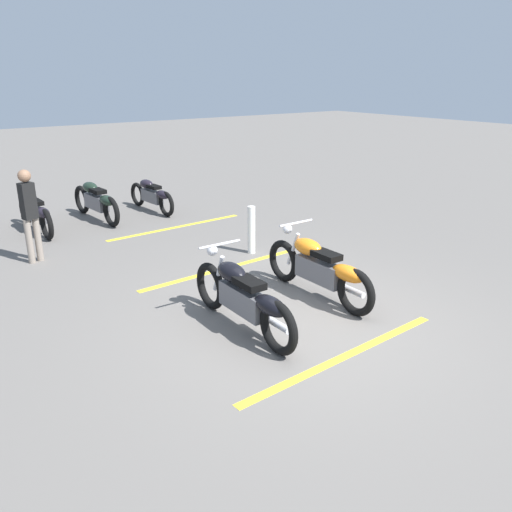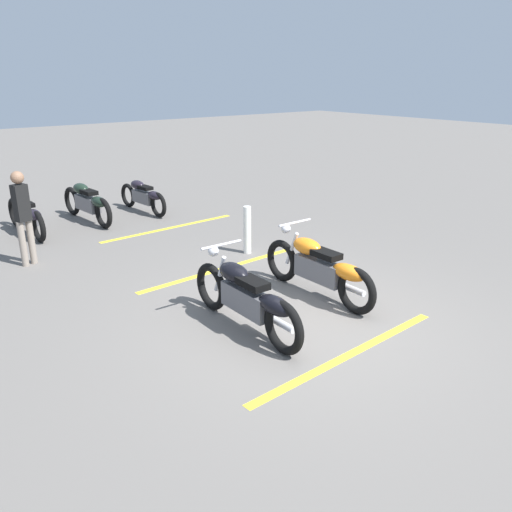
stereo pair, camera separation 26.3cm
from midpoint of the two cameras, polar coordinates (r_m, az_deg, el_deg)
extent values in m
plane|color=#66605B|center=(7.01, 6.42, -7.44)|extent=(60.00, 60.00, 0.00)
torus|color=black|center=(8.28, 3.93, -0.54)|extent=(0.67, 0.11, 0.67)
torus|color=black|center=(7.24, 11.87, -3.92)|extent=(0.67, 0.11, 0.67)
cube|color=#59595E|center=(7.67, 7.91, -1.64)|extent=(0.84, 0.22, 0.32)
ellipsoid|color=orange|center=(7.76, 6.64, 1.00)|extent=(0.52, 0.28, 0.24)
ellipsoid|color=orange|center=(7.26, 11.06, -1.90)|extent=(0.56, 0.24, 0.22)
cube|color=black|center=(7.49, 8.69, 0.07)|extent=(0.44, 0.24, 0.09)
cylinder|color=silver|center=(8.03, 5.02, 0.76)|extent=(0.27, 0.06, 0.56)
cylinder|color=silver|center=(7.87, 5.35, 3.60)|extent=(0.04, 0.62, 0.04)
sphere|color=silver|center=(8.05, 4.38, 2.95)|extent=(0.15, 0.15, 0.15)
cylinder|color=silver|center=(7.57, 10.71, -3.41)|extent=(0.70, 0.09, 0.09)
torus|color=black|center=(7.32, -3.98, -3.29)|extent=(0.67, 0.12, 0.67)
torus|color=black|center=(6.15, 3.70, -7.85)|extent=(0.67, 0.12, 0.67)
cube|color=#59595E|center=(6.64, -0.24, -4.87)|extent=(0.84, 0.23, 0.32)
ellipsoid|color=black|center=(6.73, -1.56, -1.77)|extent=(0.52, 0.29, 0.24)
ellipsoid|color=black|center=(6.17, 2.81, -5.45)|extent=(0.56, 0.25, 0.22)
cube|color=black|center=(6.43, 0.42, -2.98)|extent=(0.44, 0.25, 0.09)
cylinder|color=silver|center=(7.04, -3.05, -1.92)|extent=(0.27, 0.06, 0.56)
cylinder|color=silver|center=(6.85, -2.89, 1.26)|extent=(0.04, 0.62, 0.04)
sphere|color=silver|center=(7.06, -3.74, 0.59)|extent=(0.15, 0.15, 0.15)
cylinder|color=silver|center=(6.50, 2.82, -7.04)|extent=(0.70, 0.10, 0.09)
torus|color=black|center=(13.39, -12.26, 6.60)|extent=(0.59, 0.14, 0.59)
torus|color=black|center=(12.24, -9.15, 5.61)|extent=(0.59, 0.14, 0.59)
cube|color=#59595E|center=(12.76, -10.70, 6.43)|extent=(0.75, 0.25, 0.28)
ellipsoid|color=black|center=(12.90, -11.31, 7.73)|extent=(0.47, 0.28, 0.21)
ellipsoid|color=black|center=(12.31, -9.55, 6.62)|extent=(0.50, 0.25, 0.19)
cube|color=black|center=(12.61, -10.50, 7.43)|extent=(0.40, 0.24, 0.08)
torus|color=black|center=(13.00, -17.94, 5.89)|extent=(0.67, 0.16, 0.66)
torus|color=black|center=(11.63, -14.90, 4.68)|extent=(0.67, 0.16, 0.66)
cube|color=#59595E|center=(12.25, -16.44, 5.66)|extent=(0.84, 0.28, 0.32)
ellipsoid|color=black|center=(12.42, -17.09, 7.19)|extent=(0.53, 0.32, 0.24)
ellipsoid|color=black|center=(11.72, -15.34, 5.87)|extent=(0.57, 0.28, 0.22)
cube|color=black|center=(12.07, -16.31, 6.83)|extent=(0.45, 0.27, 0.09)
torus|color=black|center=(12.47, -23.35, 4.62)|extent=(0.63, 0.13, 0.63)
torus|color=black|center=(11.10, -21.27, 3.22)|extent=(0.63, 0.13, 0.63)
cube|color=#59595E|center=(11.72, -22.35, 4.30)|extent=(0.80, 0.24, 0.30)
ellipsoid|color=black|center=(11.89, -22.88, 5.84)|extent=(0.50, 0.28, 0.23)
ellipsoid|color=black|center=(11.18, -21.64, 4.42)|extent=(0.53, 0.24, 0.21)
cube|color=black|center=(11.54, -22.34, 5.44)|extent=(0.42, 0.24, 0.08)
cylinder|color=gray|center=(9.80, -22.82, 1.47)|extent=(0.11, 0.11, 0.78)
cylinder|color=gray|center=(9.87, -22.01, 1.70)|extent=(0.11, 0.11, 0.78)
cube|color=black|center=(9.66, -22.94, 5.56)|extent=(0.23, 0.27, 0.62)
sphere|color=#8C664C|center=(9.58, -23.27, 8.04)|extent=(0.21, 0.21, 0.21)
cylinder|color=white|center=(9.53, 0.28, 2.86)|extent=(0.14, 0.14, 0.88)
cube|color=yellow|center=(6.35, 10.89, -10.70)|extent=(0.27, 3.20, 0.01)
cube|color=yellow|center=(8.88, -2.70, -1.39)|extent=(0.27, 3.20, 0.01)
cube|color=yellow|center=(11.39, -8.02, 3.14)|extent=(0.27, 3.20, 0.01)
camera|label=1|loc=(0.13, 91.00, -0.35)|focal=36.62mm
camera|label=2|loc=(0.13, -89.00, 0.35)|focal=36.62mm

